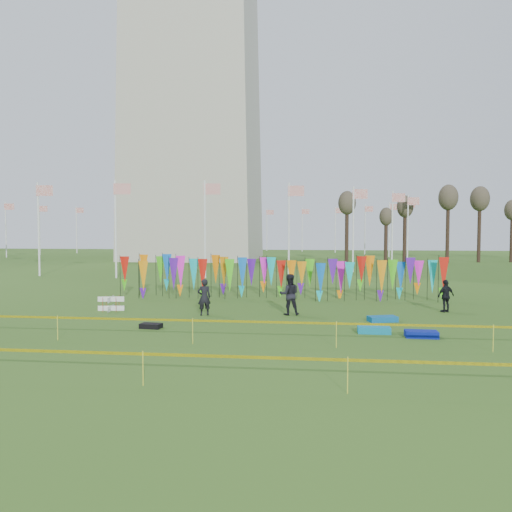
# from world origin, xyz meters

# --- Properties ---
(ground) EXTENTS (160.00, 160.00, 0.00)m
(ground) POSITION_xyz_m (0.00, 0.00, 0.00)
(ground) COLOR #2C4D15
(ground) RESTS_ON ground
(flagpole_ring) EXTENTS (57.40, 56.16, 8.00)m
(flagpole_ring) POSITION_xyz_m (-14.00, 48.00, 4.00)
(flagpole_ring) COLOR white
(flagpole_ring) RESTS_ON ground
(banner_row) EXTENTS (18.64, 0.64, 2.37)m
(banner_row) POSITION_xyz_m (0.28, 9.06, 1.49)
(banner_row) COLOR black
(banner_row) RESTS_ON ground
(caution_tape_near) EXTENTS (26.00, 0.02, 0.90)m
(caution_tape_near) POSITION_xyz_m (-0.22, -2.48, 0.78)
(caution_tape_near) COLOR #F8E405
(caution_tape_near) RESTS_ON ground
(caution_tape_far) EXTENTS (26.00, 0.02, 0.90)m
(caution_tape_far) POSITION_xyz_m (-0.22, -7.20, 0.78)
(caution_tape_far) COLOR #F8E405
(caution_tape_far) RESTS_ON ground
(box_kite) EXTENTS (0.65, 0.65, 0.72)m
(box_kite) POSITION_xyz_m (-7.68, 3.94, 0.36)
(box_kite) COLOR #B41A0D
(box_kite) RESTS_ON ground
(person_left) EXTENTS (0.75, 0.66, 1.70)m
(person_left) POSITION_xyz_m (-2.88, 3.25, 0.85)
(person_left) COLOR black
(person_left) RESTS_ON ground
(person_mid) EXTENTS (1.01, 0.72, 1.91)m
(person_mid) POSITION_xyz_m (1.03, 3.84, 0.95)
(person_mid) COLOR black
(person_mid) RESTS_ON ground
(person_right) EXTENTS (1.06, 0.89, 1.57)m
(person_right) POSITION_xyz_m (8.48, 5.48, 0.79)
(person_right) COLOR black
(person_right) RESTS_ON ground
(kite_bag_turquoise) EXTENTS (1.24, 0.64, 0.25)m
(kite_bag_turquoise) POSITION_xyz_m (4.46, 0.11, 0.12)
(kite_bag_turquoise) COLOR #0B80AC
(kite_bag_turquoise) RESTS_ON ground
(kite_bag_blue) EXTENTS (1.18, 0.64, 0.24)m
(kite_bag_blue) POSITION_xyz_m (6.11, -0.48, 0.12)
(kite_bag_blue) COLOR #091999
(kite_bag_blue) RESTS_ON ground
(kite_bag_black) EXTENTS (0.90, 0.59, 0.19)m
(kite_bag_black) POSITION_xyz_m (-4.36, 0.03, 0.10)
(kite_bag_black) COLOR black
(kite_bag_black) RESTS_ON ground
(kite_bag_teal) EXTENTS (1.34, 0.91, 0.23)m
(kite_bag_teal) POSITION_xyz_m (5.12, 2.59, 0.12)
(kite_bag_teal) COLOR #0B5C9E
(kite_bag_teal) RESTS_ON ground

